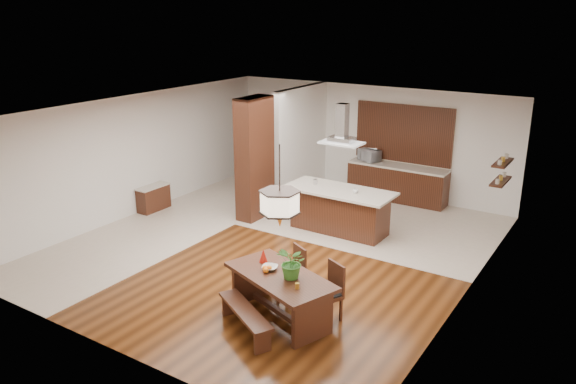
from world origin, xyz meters
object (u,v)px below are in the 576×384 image
Objects in this scene: foliage_plant at (292,263)px; fruit_bowl at (270,268)px; range_hood at (342,124)px; dining_table at (280,286)px; hallway_console at (153,198)px; dining_chair_left at (290,273)px; dining_chair_right at (326,293)px; microwave at (369,155)px; island_cup at (355,191)px; dining_bench at (245,321)px; pendant_lantern at (280,187)px; kitchen_island at (339,210)px.

fruit_bowl is at bearing 170.92° from foliage_plant.
fruit_bowl is at bearing -79.40° from range_hood.
range_hood reaches higher than dining_table.
hallway_console is at bearing 155.38° from foliage_plant.
dining_chair_right is (0.88, -0.32, 0.02)m from dining_chair_left.
microwave is at bearing 45.21° from hallway_console.
hallway_console is 5.16m from island_cup.
hallway_console is at bearing -164.75° from range_hood.
dining_bench is 1.53× the size of dining_chair_left.
range_hood is at bearing 99.15° from dining_bench.
range_hood is at bearing 15.25° from hallway_console.
foliage_plant is 0.54m from fruit_bowl.
dining_chair_right is at bearing -65.51° from range_hood.
pendant_lantern reaches higher than fruit_bowl.
dining_chair_right is 3.81× the size of fruit_bowl.
island_cup is at bearing -10.61° from kitchen_island.
kitchen_island is (-0.96, 3.87, -0.06)m from dining_table.
dining_chair_right is at bearing -47.95° from microwave.
island_cup is (-1.18, 3.41, 0.58)m from dining_chair_right.
foliage_plant is at bearing -110.21° from dining_chair_right.
dining_bench is 5.65× the size of fruit_bowl.
dining_chair_right is 0.80m from foliage_plant.
dining_table is 1.67m from pendant_lantern.
island_cup is 3.02m from microwave.
kitchen_island is 4.35× the size of microwave.
island_cup is at bearing 13.10° from hallway_console.
pendant_lantern reaches higher than dining_table.
microwave reaches higher than dining_chair_left.
microwave is (-1.29, 5.94, 0.65)m from dining_chair_left.
microwave reaches higher than dining_chair_right.
dining_table is 6.84m from microwave.
dining_chair_left is 3.68× the size of fruit_bowl.
pendant_lantern is 6.91m from microwave.
dining_bench is 5.10m from range_hood.
kitchen_island is at bearing 140.16° from dining_chair_right.
foliage_plant is (-0.40, -0.39, 0.57)m from dining_chair_right.
dining_chair_right reaches higher than dining_bench.
microwave is at bearing 134.75° from dining_chair_right.
range_hood is (4.56, 1.24, 2.15)m from hallway_console.
range_hood is 1.60× the size of microwave.
kitchen_island is 2.89m from microwave.
range_hood is (-0.71, 3.17, 2.01)m from dining_chair_left.
foliage_plant is (0.24, -0.01, -1.20)m from pendant_lantern.
island_cup reaches higher than fruit_bowl.
range_hood is at bearing 103.86° from dining_table.
hallway_console is 0.93× the size of dining_chair_right.
dining_chair_left is at bearing 90.29° from fruit_bowl.
range_hood reaches higher than fruit_bowl.
range_hood is (-0.73, 4.51, 2.27)m from dining_bench.
pendant_lantern reaches higher than hallway_console.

